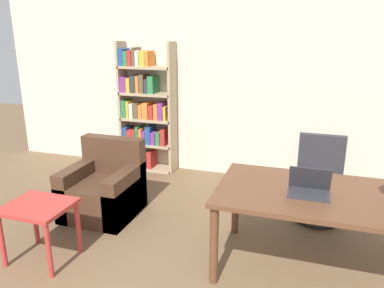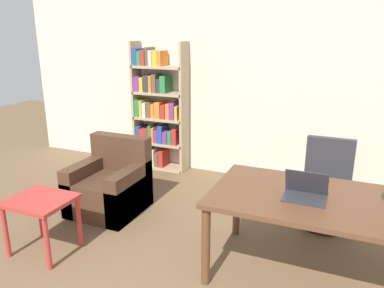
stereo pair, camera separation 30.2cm
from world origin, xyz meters
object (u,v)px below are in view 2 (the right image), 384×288
(desk, at_px, (316,207))
(bookshelf, at_px, (157,112))
(side_table_blue, at_px, (41,208))
(armchair, at_px, (110,187))
(office_chair, at_px, (326,186))
(laptop, at_px, (305,193))

(desk, xyz_separation_m, bookshelf, (-2.43, 1.86, 0.22))
(desk, height_order, side_table_blue, desk)
(side_table_blue, relative_size, armchair, 0.67)
(bookshelf, bearing_deg, desk, -37.45)
(office_chair, height_order, armchair, office_chair)
(office_chair, relative_size, armchair, 1.10)
(laptop, bearing_deg, office_chair, 84.21)
(side_table_blue, bearing_deg, armchair, 86.27)
(laptop, bearing_deg, armchair, 168.53)
(laptop, distance_m, office_chair, 1.16)
(office_chair, height_order, bookshelf, bookshelf)
(office_chair, height_order, side_table_blue, office_chair)
(desk, xyz_separation_m, armchair, (-2.26, 0.39, -0.36))
(desk, height_order, bookshelf, bookshelf)
(office_chair, xyz_separation_m, bookshelf, (-2.45, 0.82, 0.44))
(office_chair, bearing_deg, side_table_blue, -145.44)
(laptop, distance_m, side_table_blue, 2.32)
(laptop, xyz_separation_m, bookshelf, (-2.34, 1.92, 0.09))
(side_table_blue, bearing_deg, desk, 13.96)
(side_table_blue, bearing_deg, laptop, 13.16)
(desk, bearing_deg, bookshelf, 142.55)
(desk, bearing_deg, office_chair, 88.85)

